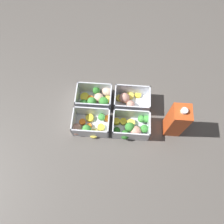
{
  "coord_description": "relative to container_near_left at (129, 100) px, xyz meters",
  "views": [
    {
      "loc": [
        -0.02,
        0.36,
        0.89
      ],
      "look_at": [
        0.0,
        0.0,
        0.03
      ],
      "focal_mm": 35.0,
      "sensor_mm": 36.0,
      "label": 1
    }
  ],
  "objects": [
    {
      "name": "ground_plane",
      "position": [
        0.07,
        0.06,
        -0.03
      ],
      "size": [
        4.0,
        4.0,
        0.0
      ],
      "primitive_type": "plane",
      "color": "#56514C"
    },
    {
      "name": "container_near_left",
      "position": [
        0.0,
        0.0,
        0.0
      ],
      "size": [
        0.15,
        0.11,
        0.08
      ],
      "color": "silver",
      "rests_on": "ground_plane"
    },
    {
      "name": "container_near_right",
      "position": [
        0.15,
        -0.0,
        0.0
      ],
      "size": [
        0.16,
        0.12,
        0.08
      ],
      "color": "silver",
      "rests_on": "ground_plane"
    },
    {
      "name": "container_far_left",
      "position": [
        -0.02,
        0.12,
        0.0
      ],
      "size": [
        0.16,
        0.11,
        0.08
      ],
      "color": "silver",
      "rests_on": "ground_plane"
    },
    {
      "name": "container_far_right",
      "position": [
        0.17,
        0.13,
        0.0
      ],
      "size": [
        0.17,
        0.12,
        0.08
      ],
      "color": "silver",
      "rests_on": "ground_plane"
    },
    {
      "name": "juice_carton",
      "position": [
        -0.18,
        0.11,
        0.07
      ],
      "size": [
        0.07,
        0.07,
        0.2
      ],
      "color": "#D14C1E",
      "rests_on": "ground_plane"
    }
  ]
}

